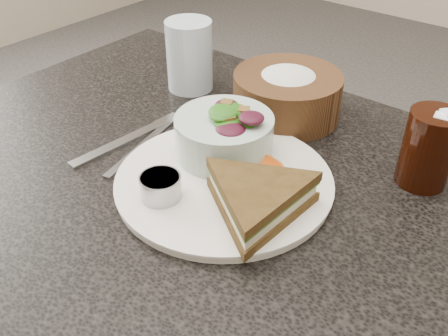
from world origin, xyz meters
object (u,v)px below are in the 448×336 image
Objects in this scene: dining_table at (218,335)px; sandwich at (257,199)px; dressing_ramekin at (161,187)px; water_glass at (189,56)px; cola_glass at (429,145)px; dinner_plate at (224,182)px; bread_basket at (287,88)px; salad_bowl at (224,129)px.

sandwich is at bearing -23.46° from dining_table.
dressing_ramekin is 0.43× the size of water_glass.
dressing_ramekin is at bearing -54.32° from water_glass.
cola_glass is at bearing -1.92° from water_glass.
bread_basket is (-0.04, 0.22, 0.04)m from dinner_plate.
cola_glass is at bearing 35.79° from dining_table.
cola_glass reaches higher than sandwich.
dressing_ramekin is 0.45× the size of cola_glass.
salad_bowl reaches higher than dining_table.
cola_glass is 0.45m from water_glass.
salad_bowl is 2.64× the size of dressing_ramekin.
sandwich is 1.43× the size of cola_glass.
cola_glass reaches higher than bread_basket.
dressing_ramekin reaches higher than dining_table.
cola_glass reaches higher than dining_table.
dressing_ramekin is at bearing -89.75° from salad_bowl.
dressing_ramekin reaches higher than dinner_plate.
dining_table is 5.56× the size of bread_basket.
bread_basket is at bearing 100.90° from dinner_plate.
sandwich is 1.22× the size of salad_bowl.
water_glass is at bearing 139.31° from dining_table.
water_glass reaches higher than dressing_ramekin.
cola_glass is (0.23, 0.17, 0.44)m from dining_table.
sandwich is 0.39m from water_glass.
dining_table is 0.38m from dinner_plate.
salad_bowl is 0.13m from dressing_ramekin.
sandwich is 0.28m from bread_basket.
sandwich is at bearing -64.37° from bread_basket.
salad_bowl is at bearing 179.05° from sandwich.
dinner_plate is at bearing 65.33° from dressing_ramekin.
salad_bowl is at bearing -36.48° from water_glass.
cola_glass is (0.25, 0.13, 0.01)m from salad_bowl.
dining_table is at bearing -169.94° from sandwich.
dining_table is 3.37× the size of dinner_plate.
dinner_plate is 2.34× the size of water_glass.
dinner_plate is 5.49× the size of dressing_ramekin.
bread_basket is at bearing 6.79° from water_glass.
bread_basket reaches higher than dinner_plate.
water_glass is at bearing 143.52° from salad_bowl.
salad_bowl is (-0.12, 0.08, 0.02)m from sandwich.
dinner_plate is at bearing -51.16° from salad_bowl.
dressing_ramekin is (-0.12, -0.05, -0.01)m from sandwich.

